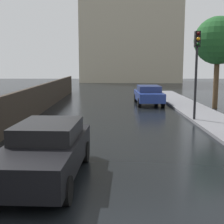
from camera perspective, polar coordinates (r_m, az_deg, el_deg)
car_black_mid_road at (r=8.08m, az=-12.07°, el=-6.84°), size 1.97×4.42×1.40m
car_blue_far_ahead at (r=22.57m, az=6.61°, el=3.21°), size 1.87×4.37×1.36m
traffic_light at (r=15.94m, az=15.15°, el=9.37°), size 0.26×0.39×4.32m
street_tree_mid at (r=21.51m, az=18.75°, el=12.21°), size 3.05×3.05×5.90m
distant_tower at (r=52.15m, az=3.33°, el=17.20°), size 16.04×8.74×21.07m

